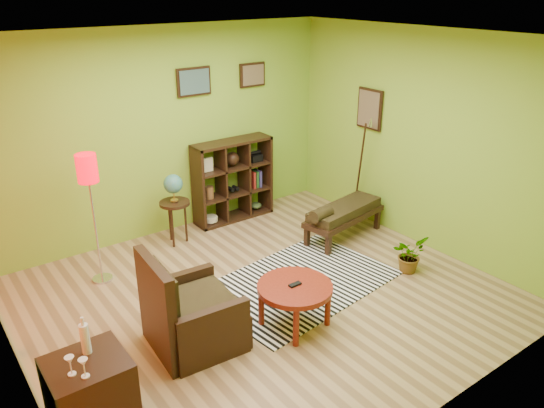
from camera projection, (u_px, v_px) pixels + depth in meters
ground at (264, 296)px, 5.99m from camera, size 5.00×5.00×0.00m
room_shell at (254, 144)px, 5.25m from camera, size 5.04×4.54×2.82m
zebra_rug at (299, 282)px, 6.26m from camera, size 2.35×1.69×0.01m
coffee_table at (295, 291)px, 5.34m from camera, size 0.77×0.77×0.49m
armchair at (190, 318)px, 5.09m from camera, size 0.88×0.89×1.00m
side_cabinet at (91, 398)px, 4.04m from camera, size 0.59×0.53×1.01m
floor_lamp at (89, 180)px, 5.83m from camera, size 0.24×0.24×1.56m
globe_table at (174, 192)px, 6.94m from camera, size 0.40×0.40×0.98m
cube_shelf at (234, 180)px, 7.76m from camera, size 1.20×0.35×1.20m
bench at (343, 213)px, 7.21m from camera, size 1.33×0.66×0.59m
potted_plant at (409, 258)px, 6.46m from camera, size 0.49×0.53×0.35m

